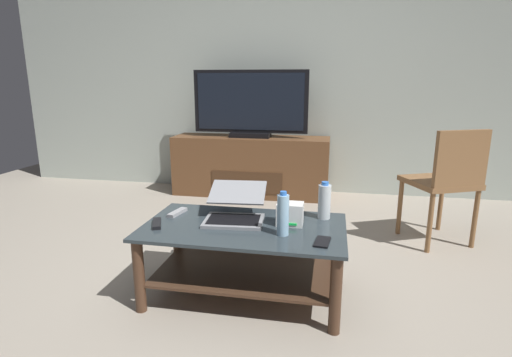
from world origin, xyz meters
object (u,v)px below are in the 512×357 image
Objects in this scene: water_bottle_near at (324,201)px; cell_phone at (322,242)px; coffee_table at (244,248)px; tv_remote at (177,212)px; dining_chair at (447,179)px; router_box at (290,214)px; television at (250,105)px; soundbar_remote at (157,223)px; laptop at (235,209)px; water_bottle_far at (283,215)px; media_cabinet at (251,166)px.

water_bottle_near reaches higher than cell_phone.
tv_remote reaches higher than coffee_table.
cell_phone is (-0.87, -1.18, -0.08)m from dining_chair.
dining_chair is (1.31, 1.02, 0.22)m from coffee_table.
television is at bearing 107.76° from router_box.
television is 7.56× the size of soundbar_remote.
television is at bearing 113.95° from water_bottle_near.
coffee_table is 0.48m from tv_remote.
water_bottle_far is (0.31, -0.20, 0.05)m from laptop.
cell_phone is at bearing -20.73° from coffee_table.
television reaches higher than laptop.
media_cabinet is 2.30m from water_bottle_far.
media_cabinet is at bearing 99.11° from laptop.
dining_chair is at bearing -32.02° from television.
media_cabinet is 10.44× the size of tv_remote.
cell_phone is 0.93m from soundbar_remote.
cell_phone is (0.84, -2.27, 0.12)m from media_cabinet.
media_cabinet is 0.65m from television.
television reaches higher than router_box.
router_box is 0.92× the size of tv_remote.
router_box is 0.92× the size of soundbar_remote.
cell_phone is (0.44, -0.17, 0.14)m from coffee_table.
water_bottle_near is 1.38× the size of tv_remote.
tv_remote is at bearing 175.99° from router_box.
laptop is (-1.38, -0.91, -0.03)m from dining_chair.
laptop is at bearing 173.64° from router_box.
water_bottle_near is 0.89m from tv_remote.
media_cabinet is 3.86× the size of laptop.
water_bottle_far is (0.63, -2.20, 0.22)m from media_cabinet.
tv_remote is (-1.75, -0.90, -0.08)m from dining_chair.
television is at bearing 99.20° from laptop.
coffee_table is 7.05× the size of soundbar_remote.
coffee_table is 0.93× the size of television.
water_bottle_far is 1.70× the size of cell_phone.
television reaches higher than tv_remote.
soundbar_remote is (-0.04, -0.20, 0.00)m from tv_remote.
water_bottle_near is (0.19, 0.14, 0.04)m from router_box.
dining_chair is 4.02× the size of water_bottle_near.
soundbar_remote is (-1.79, -1.11, -0.08)m from dining_chair.
laptop is 3.09× the size of cell_phone.
tv_remote is (-0.37, 0.01, -0.05)m from laptop.
television is 5.46× the size of water_bottle_near.
media_cabinet is 2.04m from laptop.
tv_remote and soundbar_remote have the same top height.
tv_remote is (-0.69, 0.05, -0.05)m from router_box.
cell_phone is at bearing -89.46° from water_bottle_near.
dining_chair is 1.66m from laptop.
television is 5.10× the size of water_bottle_far.
router_box is at bearing 135.81° from cell_phone.
soundbar_remote is at bearing -148.31° from dining_chair.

